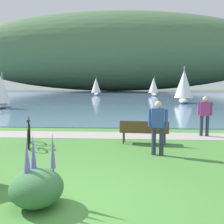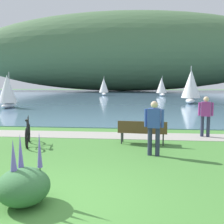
{
  "view_description": "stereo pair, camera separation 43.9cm",
  "coord_description": "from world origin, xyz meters",
  "views": [
    {
      "loc": [
        1.08,
        -4.62,
        2.24
      ],
      "look_at": [
        0.39,
        6.68,
        1.0
      ],
      "focal_mm": 41.56,
      "sensor_mm": 36.0,
      "label": 1
    },
    {
      "loc": [
        1.52,
        -4.59,
        2.24
      ],
      "look_at": [
        0.39,
        6.68,
        1.0
      ],
      "focal_mm": 41.56,
      "sensor_mm": 36.0,
      "label": 2
    }
  ],
  "objects": [
    {
      "name": "sailboat_toward_hillside",
      "position": [
        7.43,
        25.37,
        1.99
      ],
      "size": [
        2.53,
        3.66,
        4.15
      ],
      "color": "white",
      "rests_on": "bay_water"
    },
    {
      "name": "person_at_shoreline",
      "position": [
        4.36,
        6.55,
        0.98
      ],
      "size": [
        0.6,
        0.28,
        1.71
      ],
      "color": "#282D47",
      "rests_on": "ground"
    },
    {
      "name": "person_on_the_grass",
      "position": [
        2.03,
        3.43,
        0.98
      ],
      "size": [
        0.6,
        0.29,
        1.71
      ],
      "color": "#282D47",
      "rests_on": "ground"
    },
    {
      "name": "park_bench_near_camera",
      "position": [
        1.7,
        4.93,
        0.52
      ],
      "size": [
        1.83,
        0.63,
        0.88
      ],
      "color": "brown",
      "rests_on": "ground"
    },
    {
      "name": "sailboat_nearest_to_shore",
      "position": [
        5.72,
        42.74,
        1.73
      ],
      "size": [
        2.02,
        3.14,
        3.6
      ],
      "color": "white",
      "rests_on": "bay_water"
    },
    {
      "name": "sailboat_far_off",
      "position": [
        -4.97,
        44.5,
        1.73
      ],
      "size": [
        2.15,
        3.16,
        3.58
      ],
      "color": "white",
      "rests_on": "bay_water"
    },
    {
      "name": "bay_water",
      "position": [
        0.0,
        48.18,
        0.02
      ],
      "size": [
        180.0,
        80.0,
        0.04
      ],
      "primitive_type": "cube",
      "color": "#5B7F9E",
      "rests_on": "ground"
    },
    {
      "name": "distant_hillside",
      "position": [
        -3.23,
        75.17,
        11.74
      ],
      "size": [
        98.1,
        28.0,
        23.39
      ],
      "primitive_type": "ellipsoid",
      "color": "#4C7047",
      "rests_on": "bay_water"
    },
    {
      "name": "sailboat_mid_bay",
      "position": [
        -10.19,
        17.76,
        1.58
      ],
      "size": [
        1.8,
        2.84,
        3.27
      ],
      "color": "white",
      "rests_on": "bay_water"
    },
    {
      "name": "ground_plane",
      "position": [
        0.0,
        0.0,
        0.0
      ],
      "size": [
        200.0,
        200.0,
        0.0
      ],
      "primitive_type": "plane",
      "color": "#478438"
    },
    {
      "name": "bicycle_leaning_near_bench",
      "position": [
        -2.49,
        4.41,
        0.4
      ],
      "size": [
        0.65,
        1.69,
        1.01
      ],
      "color": "black",
      "rests_on": "ground"
    },
    {
      "name": "shoreline_path",
      "position": [
        0.0,
        6.43,
        0.01
      ],
      "size": [
        60.0,
        1.5,
        0.01
      ],
      "primitive_type": "cube",
      "color": "#A39E93",
      "rests_on": "ground"
    },
    {
      "name": "echium_bush_closest_to_camera",
      "position": [
        -0.57,
        -0.17,
        0.37
      ],
      "size": [
        0.98,
        0.98,
        1.35
      ],
      "color": "#386B3D",
      "rests_on": "ground"
    }
  ]
}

